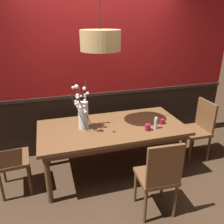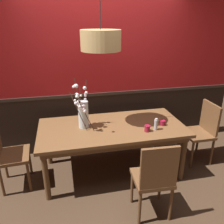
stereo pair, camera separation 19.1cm
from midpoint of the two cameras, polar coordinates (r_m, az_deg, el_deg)
ground_plane at (r=3.56m, az=1.58°, el=-14.25°), size 24.00×24.00×0.00m
back_wall at (r=3.70m, az=-1.23°, el=11.96°), size 4.63×0.14×2.94m
dining_table at (r=3.22m, az=1.70°, el=-4.85°), size 2.00×0.98×0.73m
chair_far_side_right at (r=4.15m, az=2.52°, el=-0.21°), size 0.48×0.45×0.95m
chair_head_west_end at (r=3.25m, az=-23.12°, el=-9.11°), size 0.42×0.47×0.93m
chair_near_side_right at (r=2.62m, az=12.67°, el=-15.51°), size 0.44×0.41×0.97m
chair_head_east_end at (r=3.85m, az=22.82°, el=-3.93°), size 0.40×0.45×0.95m
chair_far_side_left at (r=4.01m, az=-5.63°, el=-1.45°), size 0.43×0.41×0.92m
vase_with_blossoms at (r=3.08m, az=-5.50°, el=-0.16°), size 0.29×0.37×0.69m
candle_holder_nearer_center at (r=3.08m, az=10.53°, el=-4.02°), size 0.08×0.08×0.09m
candle_holder_nearer_edge at (r=3.30m, az=14.07°, el=-2.59°), size 0.08×0.08×0.07m
condiment_bottle at (r=3.13m, az=12.58°, el=-3.06°), size 0.05×0.05×0.16m
pendant_lamp at (r=2.92m, az=-0.86°, el=17.37°), size 0.50×0.50×1.19m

